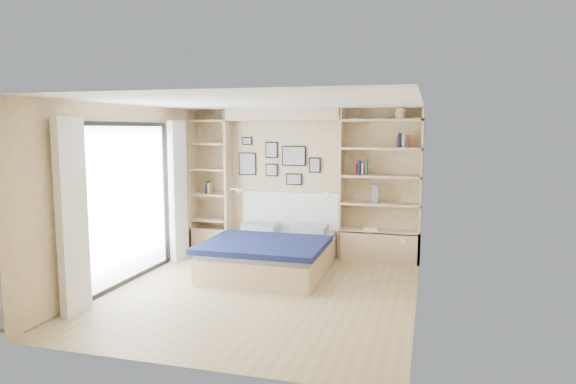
# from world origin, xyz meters

# --- Properties ---
(ground) EXTENTS (4.50, 4.50, 0.00)m
(ground) POSITION_xyz_m (0.00, 0.00, 0.00)
(ground) COLOR tan
(ground) RESTS_ON ground
(room_shell) EXTENTS (4.50, 4.50, 4.50)m
(room_shell) POSITION_xyz_m (-0.39, 1.52, 1.08)
(room_shell) COLOR #D9C289
(room_shell) RESTS_ON ground
(bed) EXTENTS (1.77, 2.29, 1.07)m
(bed) POSITION_xyz_m (-0.19, 1.05, 0.28)
(bed) COLOR #DAB98C
(bed) RESTS_ON ground
(photo_gallery) EXTENTS (1.48, 0.02, 0.82)m
(photo_gallery) POSITION_xyz_m (-0.45, 2.22, 1.60)
(photo_gallery) COLOR black
(photo_gallery) RESTS_ON ground
(reading_lamps) EXTENTS (1.92, 0.12, 0.15)m
(reading_lamps) POSITION_xyz_m (-0.30, 2.00, 1.10)
(reading_lamps) COLOR silver
(reading_lamps) RESTS_ON ground
(shelf_decor) EXTENTS (3.51, 0.23, 2.03)m
(shelf_decor) POSITION_xyz_m (1.09, 2.07, 1.70)
(shelf_decor) COLOR #A51E1E
(shelf_decor) RESTS_ON ground
(deck) EXTENTS (3.20, 4.00, 0.05)m
(deck) POSITION_xyz_m (-3.60, 0.00, 0.00)
(deck) COLOR #766657
(deck) RESTS_ON ground
(deck_chair) EXTENTS (0.67, 0.81, 0.70)m
(deck_chair) POSITION_xyz_m (-3.07, 0.94, 0.33)
(deck_chair) COLOR tan
(deck_chair) RESTS_ON ground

